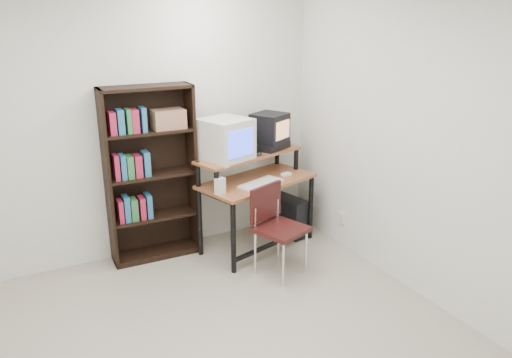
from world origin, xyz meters
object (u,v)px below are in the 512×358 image
crt_tv (270,128)px  school_chair (275,221)px  computer_desk (256,184)px  pc_tower (288,216)px  crt_monitor (226,139)px  bookshelf (150,172)px

crt_tv → school_chair: size_ratio=0.52×
computer_desk → pc_tower: size_ratio=2.87×
crt_monitor → school_chair: crt_monitor is taller
pc_tower → school_chair: bearing=-143.1°
computer_desk → pc_tower: bearing=-4.2°
computer_desk → pc_tower: computer_desk is taller
crt_tv → pc_tower: (0.20, -0.09, -0.99)m
crt_tv → school_chair: bearing=-143.1°
crt_monitor → crt_tv: size_ratio=1.25×
pc_tower → bookshelf: (-1.45, 0.21, 0.67)m
crt_monitor → pc_tower: (0.75, 0.03, -0.96)m
crt_monitor → crt_tv: bearing=-6.0°
crt_tv → bookshelf: size_ratio=0.25×
pc_tower → computer_desk: bearing=178.3°
crt_monitor → pc_tower: bearing=-15.5°
crt_monitor → bookshelf: size_ratio=0.31×
pc_tower → bookshelf: bookshelf is taller
computer_desk → school_chair: computer_desk is taller
computer_desk → crt_monitor: bearing=153.4°
crt_tv → bookshelf: (-1.25, 0.12, -0.32)m
computer_desk → school_chair: (-0.10, -0.56, -0.17)m
computer_desk → crt_monitor: size_ratio=2.42×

